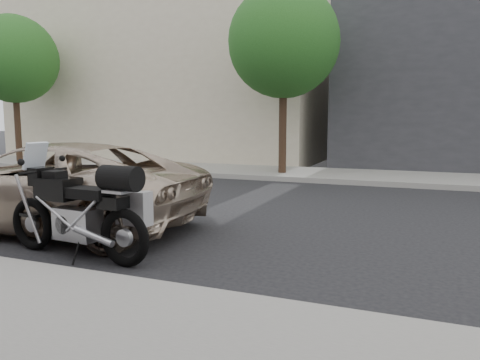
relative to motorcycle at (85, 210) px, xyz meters
The scene contains 7 objects.
ground 3.82m from the motorcycle, 119.28° to the right, with size 120.00×120.00×0.00m, color black.
far_sidewalk 9.97m from the motorcycle, 100.65° to the right, with size 44.00×3.00×0.15m, color gray.
far_building_cream 18.55m from the motorcycle, 66.89° to the right, with size 14.00×11.00×8.00m.
street_tree_mid 9.91m from the motorcycle, 89.01° to the right, with size 3.40×3.40×5.70m.
street_tree_right 14.93m from the motorcycle, 39.74° to the right, with size 3.40×3.40×5.70m.
motorcycle is the anchor object (origin of this frame).
minivan 2.07m from the motorcycle, 34.57° to the right, with size 2.38×5.17×1.44m, color #BFAB95.
Camera 1 is at (-2.26, 8.04, 1.81)m, focal length 35.00 mm.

